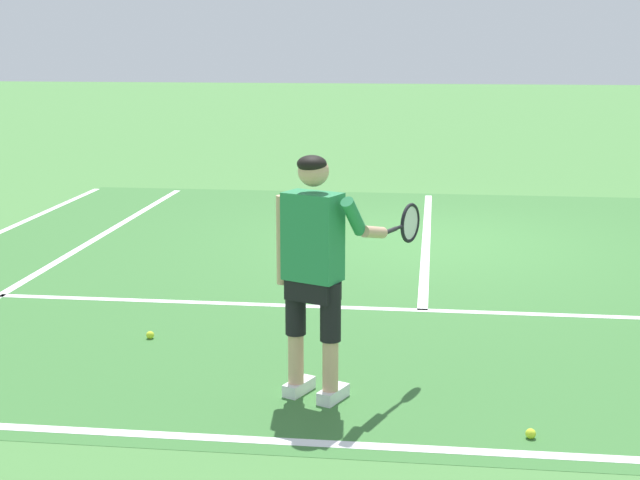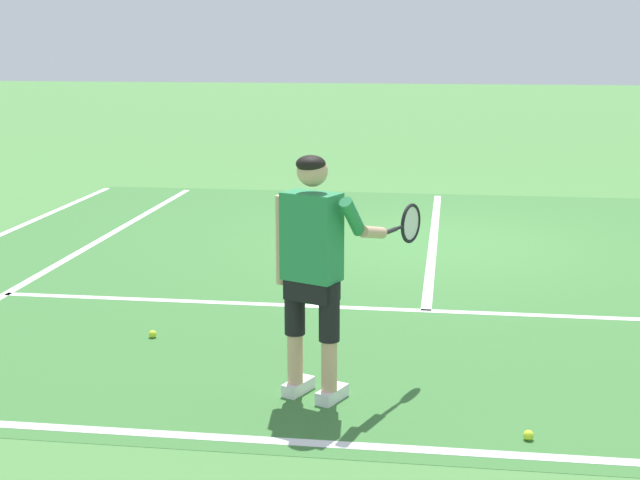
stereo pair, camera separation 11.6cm
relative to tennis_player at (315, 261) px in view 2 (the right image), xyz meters
name	(u,v)px [view 2 (the right image)]	position (x,y,z in m)	size (l,w,h in m)	color
ground_plane	(433,242)	(0.71, 5.19, -0.99)	(80.00, 80.00, 0.00)	#477F3D
court_inner_surface	(431,267)	(0.71, 3.93, -0.99)	(10.98, 9.78, 0.00)	#387033
line_baseline	(412,449)	(0.71, -0.75, -0.99)	(10.98, 0.10, 0.01)	white
line_service	(426,311)	(0.71, 2.22, -0.99)	(8.23, 0.10, 0.01)	white
line_centre_service	(433,238)	(0.71, 5.42, -0.99)	(0.10, 6.40, 0.01)	white
line_singles_left	(75,254)	(-3.40, 3.93, -0.99)	(0.10, 9.38, 0.01)	white
tennis_player	(315,261)	(0.00, 0.00, 0.00)	(0.97, 0.97, 1.71)	white
tennis_ball_near_feet	(528,435)	(1.43, -0.51, -0.96)	(0.07, 0.07, 0.07)	#CCE02D
tennis_ball_by_baseline	(153,334)	(-1.55, 1.11, -0.96)	(0.07, 0.07, 0.07)	#CCE02D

